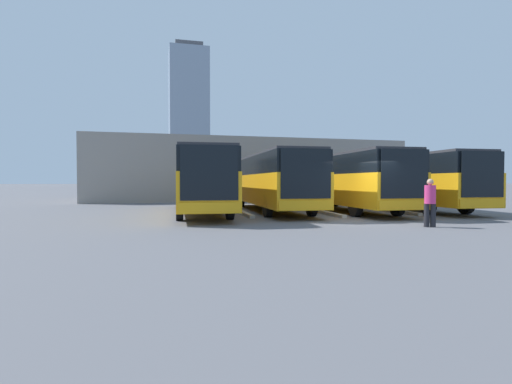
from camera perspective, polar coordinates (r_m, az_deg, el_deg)
ground_plane at (r=17.23m, az=15.03°, el=-4.04°), size 600.00×600.00×0.00m
bus_0 at (r=25.32m, az=20.46°, el=1.64°), size 3.18×12.53×3.12m
curb_divider_0 at (r=22.72m, az=18.92°, el=-2.56°), size 0.54×5.03×0.15m
bus_1 at (r=23.13m, az=12.40°, el=1.72°), size 3.18×12.53×3.12m
curb_divider_1 at (r=20.65m, az=9.70°, el=-2.89°), size 0.54×5.03×0.15m
bus_2 at (r=22.38m, az=2.14°, el=1.76°), size 3.18×12.53×3.12m
curb_divider_2 at (r=20.14m, az=-1.86°, el=-2.98°), size 0.54×5.03×0.15m
bus_3 at (r=20.96m, az=-8.03°, el=1.77°), size 3.18×12.53×3.12m
pedestrian at (r=15.74m, az=23.60°, el=-1.21°), size 0.53×0.53×1.75m
station_building at (r=39.41m, az=-2.26°, el=3.03°), size 27.59×16.45×5.36m
office_tower at (r=178.35m, az=-9.62°, el=10.54°), size 16.45×16.45×60.73m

